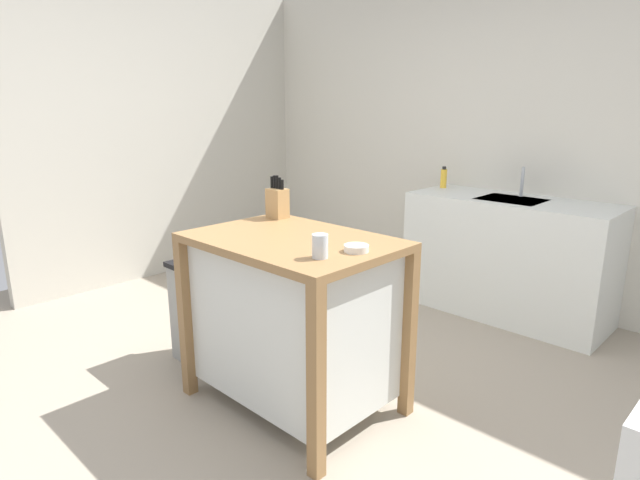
% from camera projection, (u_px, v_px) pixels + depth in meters
% --- Properties ---
extents(ground_plane, '(6.03, 6.03, 0.00)m').
position_uv_depth(ground_plane, '(286.00, 399.00, 2.83)').
color(ground_plane, gray).
rests_on(ground_plane, ground).
extents(wall_back, '(5.03, 0.10, 2.60)m').
position_uv_depth(wall_back, '(501.00, 137.00, 4.13)').
color(wall_back, beige).
rests_on(wall_back, ground).
extents(wall_left, '(0.10, 2.93, 2.60)m').
position_uv_depth(wall_left, '(168.00, 132.00, 4.79)').
color(wall_left, beige).
rests_on(wall_left, ground).
extents(kitchen_island, '(1.04, 0.72, 0.91)m').
position_uv_depth(kitchen_island, '(293.00, 313.00, 2.69)').
color(kitchen_island, olive).
rests_on(kitchen_island, ground).
extents(knife_block, '(0.11, 0.09, 0.25)m').
position_uv_depth(knife_block, '(277.00, 202.00, 3.01)').
color(knife_block, tan).
rests_on(knife_block, kitchen_island).
extents(bowl_ceramic_small, '(0.11, 0.11, 0.03)m').
position_uv_depth(bowl_ceramic_small, '(356.00, 248.00, 2.33)').
color(bowl_ceramic_small, silver).
rests_on(bowl_ceramic_small, kitchen_island).
extents(drinking_cup, '(0.07, 0.07, 0.10)m').
position_uv_depth(drinking_cup, '(320.00, 246.00, 2.23)').
color(drinking_cup, silver).
rests_on(drinking_cup, kitchen_island).
extents(trash_bin, '(0.36, 0.28, 0.63)m').
position_uv_depth(trash_bin, '(203.00, 312.00, 3.21)').
color(trash_bin, gray).
rests_on(trash_bin, ground).
extents(sink_counter, '(1.46, 0.60, 0.88)m').
position_uv_depth(sink_counter, '(507.00, 257.00, 3.91)').
color(sink_counter, silver).
rests_on(sink_counter, ground).
extents(sink_faucet, '(0.02, 0.02, 0.22)m').
position_uv_depth(sink_faucet, '(522.00, 182.00, 3.87)').
color(sink_faucet, '#B7BCC1').
rests_on(sink_faucet, sink_counter).
extents(bottle_hand_soap, '(0.05, 0.05, 0.17)m').
position_uv_depth(bottle_hand_soap, '(444.00, 178.00, 4.28)').
color(bottle_hand_soap, yellow).
rests_on(bottle_hand_soap, sink_counter).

